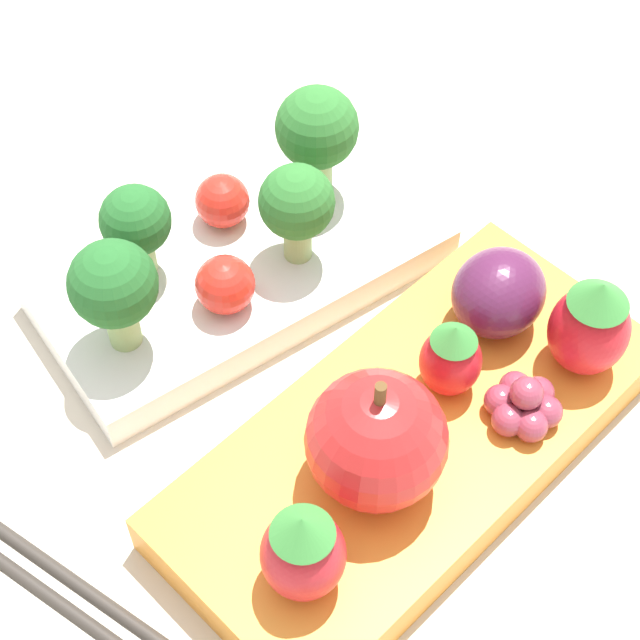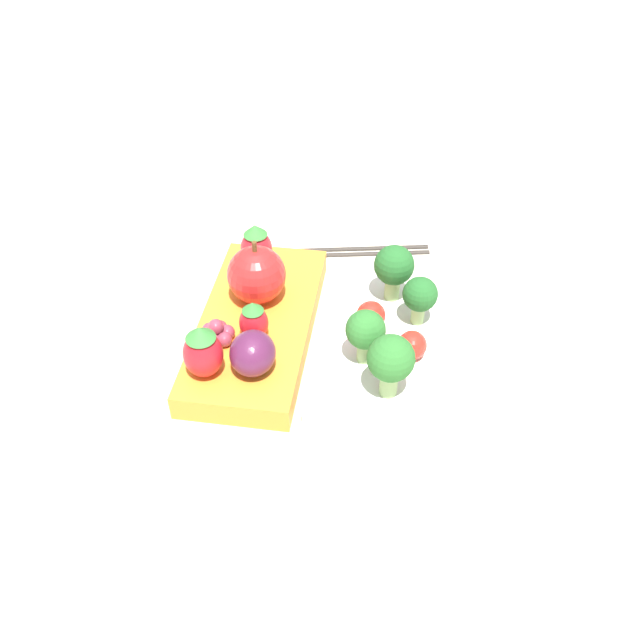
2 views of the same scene
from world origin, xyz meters
TOP-DOWN VIEW (x-y plane):
  - ground_plane at (0.00, 0.00)m, footprint 4.00×4.00m
  - bento_box_savoury at (-0.00, 0.06)m, footprint 0.21×0.12m
  - bento_box_fruit at (-0.01, -0.06)m, footprint 0.23×0.11m
  - broccoli_floret_0 at (-0.04, 0.09)m, footprint 0.03×0.03m
  - broccoli_floret_1 at (0.02, 0.04)m, footprint 0.04×0.04m
  - broccoli_floret_2 at (0.06, 0.07)m, footprint 0.04×0.04m
  - broccoli_floret_3 at (-0.07, 0.06)m, footprint 0.04×0.04m
  - cherry_tomato_0 at (-0.02, 0.04)m, footprint 0.03×0.03m
  - cherry_tomato_1 at (0.01, 0.08)m, footprint 0.03×0.03m
  - apple at (-0.04, -0.07)m, footprint 0.06×0.06m
  - strawberry_0 at (0.06, -0.09)m, footprint 0.03×0.03m
  - strawberry_1 at (0.01, -0.06)m, footprint 0.03×0.03m
  - strawberry_2 at (-0.09, -0.08)m, footprint 0.03×0.03m
  - plum at (0.05, -0.05)m, footprint 0.04×0.04m
  - grape_cluster at (0.02, -0.09)m, footprint 0.03×0.03m
  - chopsticks_pair at (-0.16, -0.01)m, footprint 0.06×0.21m

SIDE VIEW (x-z plane):
  - ground_plane at x=0.00m, z-range 0.00..0.00m
  - chopsticks_pair at x=-0.16m, z-range 0.00..0.01m
  - bento_box_savoury at x=0.00m, z-range 0.00..0.02m
  - bento_box_fruit at x=-0.01m, z-range 0.00..0.02m
  - cherry_tomato_1 at x=0.01m, z-range 0.02..0.05m
  - cherry_tomato_0 at x=-0.02m, z-range 0.02..0.05m
  - grape_cluster at x=0.02m, z-range 0.02..0.05m
  - plum at x=0.05m, z-range 0.02..0.06m
  - strawberry_1 at x=0.01m, z-range 0.02..0.06m
  - strawberry_2 at x=-0.09m, z-range 0.02..0.07m
  - strawberry_0 at x=0.06m, z-range 0.02..0.08m
  - broccoli_floret_0 at x=-0.04m, z-range 0.03..0.08m
  - apple at x=-0.04m, z-range 0.02..0.09m
  - broccoli_floret_1 at x=0.02m, z-range 0.03..0.08m
  - broccoli_floret_3 at x=-0.07m, z-range 0.03..0.09m
  - broccoli_floret_2 at x=0.06m, z-range 0.03..0.09m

